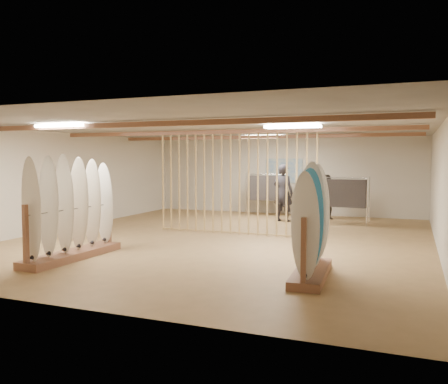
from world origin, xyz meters
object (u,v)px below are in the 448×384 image
at_px(shopper_b, 327,194).
at_px(rack_right, 312,240).
at_px(clothing_rack_a, 267,188).
at_px(clothing_rack_b, 345,193).
at_px(rack_left, 72,225).
at_px(shopper_a, 283,189).

bearing_deg(shopper_b, rack_right, -74.19).
distance_m(clothing_rack_a, shopper_b, 2.18).
bearing_deg(clothing_rack_b, clothing_rack_a, 161.01).
distance_m(rack_left, rack_right, 4.85).
xyz_separation_m(shopper_a, shopper_b, (1.25, 1.07, -0.20)).
distance_m(clothing_rack_b, shopper_b, 1.35).
relative_size(rack_right, clothing_rack_b, 1.36).
relative_size(clothing_rack_a, shopper_a, 0.73).
bearing_deg(shopper_a, rack_left, 82.50).
distance_m(rack_left, shopper_a, 7.70).
bearing_deg(clothing_rack_b, rack_right, -81.98).
relative_size(rack_right, clothing_rack_a, 1.33).
xyz_separation_m(clothing_rack_b, shopper_a, (-1.98, 0.05, 0.08)).
bearing_deg(rack_right, clothing_rack_b, 88.73).
distance_m(rack_right, shopper_a, 7.37).
distance_m(shopper_a, shopper_b, 1.65).
distance_m(clothing_rack_a, clothing_rack_b, 3.18).
bearing_deg(clothing_rack_b, rack_left, -116.79).
bearing_deg(shopper_b, shopper_a, -131.19).
relative_size(rack_left, clothing_rack_a, 1.64).
xyz_separation_m(rack_right, shopper_b, (-1.08, 8.05, 0.20)).
xyz_separation_m(rack_right, clothing_rack_a, (-3.25, 8.23, 0.35)).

